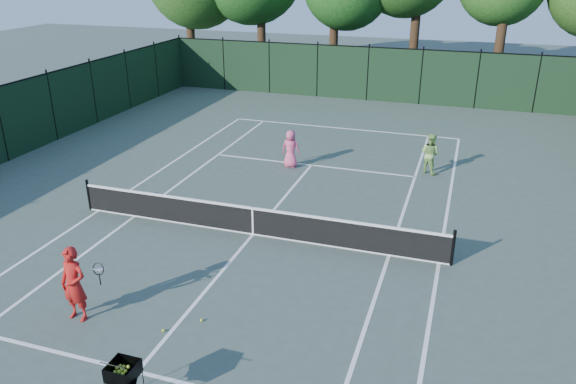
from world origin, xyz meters
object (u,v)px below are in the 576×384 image
(player_pink, at_px, (291,149))
(ball_hopper, at_px, (123,371))
(loose_ball_near_cart, at_px, (163,331))
(coach, at_px, (74,284))
(loose_ball_midcourt, at_px, (202,320))
(player_green, at_px, (430,154))

(player_pink, relative_size, ball_hopper, 1.53)
(loose_ball_near_cart, bearing_deg, coach, -176.21)
(player_pink, distance_m, loose_ball_near_cart, 11.09)
(coach, relative_size, loose_ball_near_cart, 26.83)
(coach, distance_m, loose_ball_near_cart, 2.30)
(coach, distance_m, loose_ball_midcourt, 3.00)
(coach, height_order, loose_ball_midcourt, coach)
(loose_ball_near_cart, bearing_deg, ball_hopper, -76.93)
(loose_ball_midcourt, bearing_deg, ball_hopper, -92.63)
(player_pink, xyz_separation_m, loose_ball_midcourt, (1.22, -10.43, -0.72))
(ball_hopper, bearing_deg, player_green, 49.81)
(loose_ball_midcourt, bearing_deg, player_green, 70.44)
(ball_hopper, relative_size, loose_ball_midcourt, 14.48)
(player_pink, xyz_separation_m, player_green, (5.29, 1.02, 0.04))
(ball_hopper, relative_size, loose_ball_near_cart, 14.48)
(coach, bearing_deg, loose_ball_midcourt, 19.12)
(player_green, bearing_deg, player_pink, 39.23)
(ball_hopper, bearing_deg, loose_ball_midcourt, 63.58)
(ball_hopper, bearing_deg, player_pink, 70.90)
(loose_ball_near_cart, distance_m, loose_ball_midcourt, 0.89)
(player_pink, xyz_separation_m, loose_ball_near_cart, (0.58, -11.05, -0.72))
(player_green, xyz_separation_m, loose_ball_midcourt, (-4.07, -11.45, -0.75))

